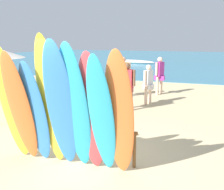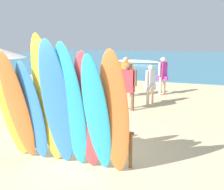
{
  "view_description": "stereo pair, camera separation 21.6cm",
  "coord_description": "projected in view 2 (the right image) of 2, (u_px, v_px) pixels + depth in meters",
  "views": [
    {
      "loc": [
        2.53,
        -4.86,
        2.5
      ],
      "look_at": [
        0.0,
        2.34,
        0.92
      ],
      "focal_mm": 43.78,
      "sensor_mm": 36.0,
      "label": 1
    },
    {
      "loc": [
        2.73,
        -4.79,
        2.5
      ],
      "look_at": [
        0.0,
        2.34,
        0.92
      ],
      "focal_mm": 43.78,
      "sensor_mm": 36.0,
      "label": 2
    }
  ],
  "objects": [
    {
      "name": "surfboard_rack",
      "position": [
        72.0,
        132.0,
        5.73
      ],
      "size": [
        2.69,
        0.07,
        0.74
      ],
      "color": "brown",
      "rests_on": "ground"
    },
    {
      "name": "distant_boat",
      "position": [
        137.0,
        62.0,
        27.94
      ],
      "size": [
        5.0,
        1.45,
        0.4
      ],
      "color": "silver",
      "rests_on": "ground"
    },
    {
      "name": "beachgoer_midbeach",
      "position": [
        126.0,
        74.0,
        11.75
      ],
      "size": [
        0.63,
        0.35,
        1.74
      ],
      "rotation": [
        0.0,
        0.0,
        3.47
      ],
      "color": "tan",
      "rests_on": "ground"
    },
    {
      "name": "surfboard_orange_8",
      "position": [
        115.0,
        115.0,
        4.78
      ],
      "size": [
        0.53,
        0.56,
        2.35
      ],
      "primitive_type": "ellipsoid",
      "rotation": [
        0.21,
        0.0,
        0.0
      ],
      "color": "orange",
      "rests_on": "ground"
    },
    {
      "name": "beachgoer_strolling",
      "position": [
        150.0,
        82.0,
        10.4
      ],
      "size": [
        0.4,
        0.55,
        1.53
      ],
      "rotation": [
        0.0,
        0.0,
        1.24
      ],
      "color": "beige",
      "rests_on": "ground"
    },
    {
      "name": "surfboard_red_6",
      "position": [
        87.0,
        113.0,
        5.01
      ],
      "size": [
        0.52,
        0.54,
        2.31
      ],
      "primitive_type": "ellipsoid",
      "rotation": [
        0.2,
        0.0,
        0.04
      ],
      "color": "#D13D42",
      "rests_on": "ground"
    },
    {
      "name": "ocean_water",
      "position": [
        194.0,
        59.0,
        34.2
      ],
      "size": [
        60.0,
        40.0,
        0.02
      ],
      "primitive_type": "cube",
      "color": "teal",
      "rests_on": "ground"
    },
    {
      "name": "surfboard_yellow_0",
      "position": [
        10.0,
        104.0,
        5.49
      ],
      "size": [
        0.54,
        0.7,
        2.42
      ],
      "primitive_type": "ellipsoid",
      "rotation": [
        0.25,
        0.0,
        0.03
      ],
      "color": "yellow",
      "rests_on": "ground"
    },
    {
      "name": "surfboard_teal_7",
      "position": [
        97.0,
        116.0,
        4.85
      ],
      "size": [
        0.51,
        0.76,
        2.28
      ],
      "primitive_type": "ellipsoid",
      "rotation": [
        0.29,
        0.0,
        -0.05
      ],
      "color": "#289EC6",
      "rests_on": "ground"
    },
    {
      "name": "beachgoer_near_rack",
      "position": [
        163.0,
        73.0,
        12.23
      ],
      "size": [
        0.44,
        0.61,
        1.7
      ],
      "rotation": [
        0.0,
        0.0,
        4.35
      ],
      "color": "beige",
      "rests_on": "ground"
    },
    {
      "name": "surfboard_blue_2",
      "position": [
        32.0,
        113.0,
        5.39
      ],
      "size": [
        0.55,
        0.62,
        2.12
      ],
      "primitive_type": "ellipsoid",
      "rotation": [
        0.25,
        0.0,
        -0.05
      ],
      "color": "#337AD1",
      "rests_on": "ground"
    },
    {
      "name": "beachgoer_by_water",
      "position": [
        128.0,
        83.0,
        9.53
      ],
      "size": [
        0.63,
        0.27,
        1.67
      ],
      "rotation": [
        0.0,
        0.0,
        3.1
      ],
      "color": "brown",
      "rests_on": "ground"
    },
    {
      "name": "ground",
      "position": [
        173.0,
        76.0,
        18.64
      ],
      "size": [
        60.0,
        60.0,
        0.0
      ],
      "primitive_type": "plane",
      "color": "#D3BC8C"
    },
    {
      "name": "surfboard_yellow_3",
      "position": [
        47.0,
        102.0,
        5.24
      ],
      "size": [
        0.5,
        0.6,
        2.61
      ],
      "primitive_type": "ellipsoid",
      "rotation": [
        0.2,
        0.0,
        0.01
      ],
      "color": "yellow",
      "rests_on": "ground"
    },
    {
      "name": "beach_chair_red",
      "position": [
        27.0,
        103.0,
        8.98
      ],
      "size": [
        0.63,
        0.76,
        0.82
      ],
      "rotation": [
        0.0,
        0.0,
        -0.2
      ],
      "color": "#B7B7BC",
      "rests_on": "ground"
    },
    {
      "name": "surfboard_orange_1",
      "position": [
        18.0,
        108.0,
        5.38
      ],
      "size": [
        0.51,
        0.76,
        2.31
      ],
      "primitive_type": "ellipsoid",
      "rotation": [
        0.29,
        0.0,
        -0.01
      ],
      "color": "orange",
      "rests_on": "ground"
    },
    {
      "name": "surfboard_teal_5",
      "position": [
        72.0,
        108.0,
        5.04
      ],
      "size": [
        0.57,
        0.71,
        2.47
      ],
      "primitive_type": "ellipsoid",
      "rotation": [
        0.24,
        0.0,
        -0.06
      ],
      "color": "#289EC6",
      "rests_on": "ground"
    },
    {
      "name": "surfboard_blue_4",
      "position": [
        57.0,
        106.0,
        5.09
      ],
      "size": [
        0.62,
        0.79,
        2.52
      ],
      "primitive_type": "ellipsoid",
      "rotation": [
        0.27,
        0.0,
        0.09
      ],
      "color": "#337AD1",
      "rests_on": "ground"
    }
  ]
}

